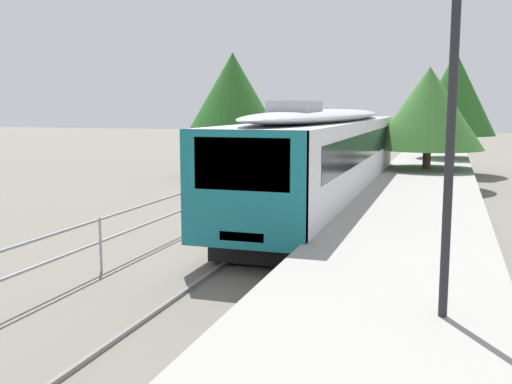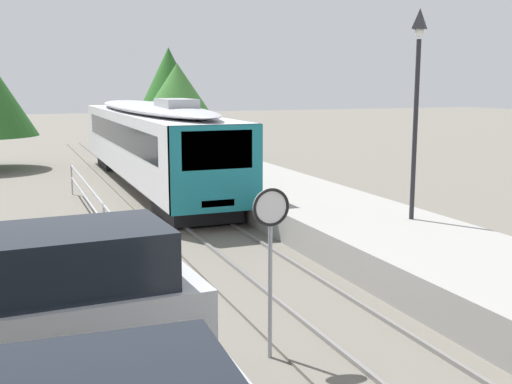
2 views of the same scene
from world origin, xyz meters
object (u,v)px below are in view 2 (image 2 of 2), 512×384
at_px(parked_van_silver, 23,323).
at_px(platform_lamp_mid_platform, 418,75).
at_px(speed_limit_sign, 271,231).
at_px(commuter_train, 150,138).

bearing_deg(parked_van_silver, platform_lamp_mid_platform, 27.39).
bearing_deg(speed_limit_sign, platform_lamp_mid_platform, 37.66).
bearing_deg(commuter_train, platform_lamp_mid_platform, -71.91).
bearing_deg(platform_lamp_mid_platform, speed_limit_sign, -142.34).
relative_size(commuter_train, speed_limit_sign, 6.57).
bearing_deg(commuter_train, speed_limit_sign, -95.96).
distance_m(commuter_train, speed_limit_sign, 17.39).
xyz_separation_m(commuter_train, platform_lamp_mid_platform, (4.15, -12.70, 2.48)).
distance_m(commuter_train, platform_lamp_mid_platform, 13.59).
bearing_deg(commuter_train, parked_van_silver, -107.31).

